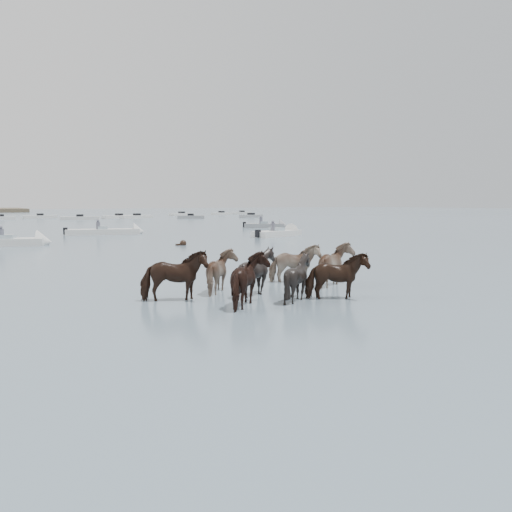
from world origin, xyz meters
TOP-DOWN VIEW (x-y plane):
  - ground at (0.00, 0.00)m, footprint 400.00×400.00m
  - pony_herd at (-0.23, -0.09)m, footprint 7.72×4.57m
  - swimming_pony at (4.39, 17.67)m, footprint 0.72×0.44m
  - motorboat_b at (-4.70, 23.09)m, footprint 5.15×3.10m
  - motorboat_c at (3.61, 31.24)m, footprint 6.80×3.21m
  - motorboat_d at (15.15, 21.70)m, footprint 5.30×2.90m
  - motorboat_e at (21.48, 33.23)m, footprint 4.90×3.86m
  - distant_flotilla at (-0.07, 77.11)m, footprint 102.46×26.55m

SIDE VIEW (x-z plane):
  - ground at x=0.00m, z-range 0.00..0.00m
  - swimming_pony at x=4.39m, z-range -0.12..0.32m
  - motorboat_c at x=3.61m, z-range -0.74..1.18m
  - motorboat_d at x=15.15m, z-range -0.73..1.19m
  - motorboat_b at x=-4.70m, z-range -0.73..1.19m
  - motorboat_e at x=21.48m, z-range -0.73..1.19m
  - distant_flotilla at x=-0.07m, z-range -0.21..0.72m
  - pony_herd at x=-0.23m, z-range -0.16..1.45m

